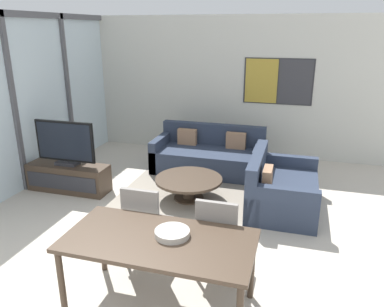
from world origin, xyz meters
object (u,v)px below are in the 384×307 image
(tv_console, at_px, (69,177))
(dining_chair_left, at_px, (145,221))
(fruit_bowl, at_px, (172,233))
(coffee_table, at_px, (189,183))
(sofa_side, at_px, (278,190))
(dining_table, at_px, (159,246))
(television, at_px, (65,144))
(dining_chair_centre, at_px, (218,235))
(sofa_main, at_px, (209,156))

(tv_console, distance_m, dining_chair_left, 2.50)
(fruit_bowl, bearing_deg, coffee_table, 103.03)
(coffee_table, bearing_deg, sofa_side, 4.69)
(dining_table, bearing_deg, coffee_table, 100.25)
(coffee_table, bearing_deg, television, -173.62)
(television, bearing_deg, dining_chair_centre, -28.49)
(dining_table, xyz_separation_m, fruit_bowl, (0.10, 0.08, 0.11))
(tv_console, height_order, dining_chair_left, dining_chair_left)
(coffee_table, bearing_deg, fruit_bowl, -76.97)
(coffee_table, distance_m, dining_table, 2.43)
(dining_table, bearing_deg, dining_chair_centre, 54.88)
(television, height_order, dining_chair_centre, television)
(dining_table, xyz_separation_m, dining_chair_centre, (0.42, 0.60, -0.16))
(tv_console, relative_size, sofa_main, 0.67)
(dining_chair_left, xyz_separation_m, fruit_bowl, (0.52, -0.58, 0.27))
(dining_chair_left, bearing_deg, television, 143.33)
(tv_console, relative_size, coffee_table, 1.29)
(sofa_side, distance_m, dining_table, 2.66)
(coffee_table, relative_size, dining_chair_left, 1.11)
(coffee_table, xyz_separation_m, dining_chair_left, (0.00, -1.70, 0.24))
(sofa_main, relative_size, sofa_side, 1.36)
(sofa_side, xyz_separation_m, fruit_bowl, (-0.81, -2.39, 0.51))
(dining_table, relative_size, dining_chair_left, 1.85)
(sofa_side, bearing_deg, tv_console, 95.71)
(dining_chair_left, height_order, fruit_bowl, dining_chair_left)
(coffee_table, height_order, dining_table, dining_table)
(coffee_table, distance_m, dining_chair_centre, 1.97)
(sofa_side, height_order, dining_chair_centre, dining_chair_centre)
(sofa_main, relative_size, dining_chair_centre, 2.12)
(television, height_order, dining_chair_left, television)
(tv_console, relative_size, fruit_bowl, 4.16)
(tv_console, xyz_separation_m, television, (-0.00, 0.00, 0.58))
(sofa_side, height_order, dining_chair_left, dining_chair_left)
(dining_table, bearing_deg, tv_console, 138.46)
(sofa_main, distance_m, coffee_table, 1.34)
(dining_table, distance_m, dining_chair_left, 0.80)
(tv_console, xyz_separation_m, dining_table, (2.41, -2.14, 0.45))
(television, relative_size, coffee_table, 0.98)
(television, xyz_separation_m, dining_table, (2.41, -2.14, -0.13))
(television, relative_size, fruit_bowl, 3.16)
(tv_console, xyz_separation_m, sofa_main, (1.98, 1.56, 0.05))
(television, height_order, sofa_main, television)
(television, height_order, sofa_side, television)
(sofa_side, bearing_deg, sofa_main, 47.43)
(tv_console, xyz_separation_m, sofa_side, (3.33, 0.33, 0.05))
(television, height_order, fruit_bowl, television)
(tv_console, bearing_deg, fruit_bowl, -39.34)
(dining_table, relative_size, fruit_bowl, 5.38)
(sofa_main, xyz_separation_m, coffee_table, (-0.00, -1.34, -0.00))
(sofa_side, distance_m, dining_chair_centre, 1.95)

